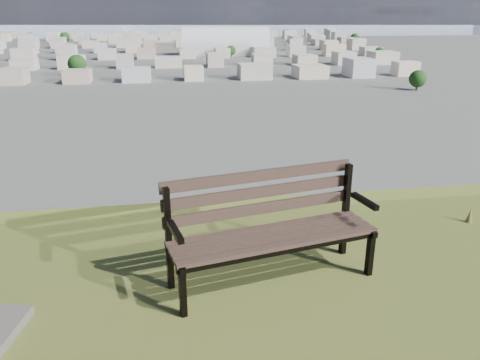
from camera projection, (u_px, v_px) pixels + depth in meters
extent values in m
cube|color=#432E26|center=(283.00, 246.00, 4.07)|extent=(1.89, 0.49, 0.04)
cube|color=#432E26|center=(277.00, 240.00, 4.18)|extent=(1.89, 0.49, 0.04)
cube|color=#432E26|center=(271.00, 234.00, 4.30)|extent=(1.89, 0.49, 0.04)
cube|color=#432E26|center=(265.00, 228.00, 4.41)|extent=(1.89, 0.49, 0.04)
cube|color=#432E26|center=(262.00, 208.00, 4.43)|extent=(1.88, 0.44, 0.11)
cube|color=#432E26|center=(261.00, 192.00, 4.40)|extent=(1.88, 0.44, 0.11)
cube|color=#432E26|center=(260.00, 176.00, 4.37)|extent=(1.88, 0.44, 0.11)
cube|color=black|center=(183.00, 291.00, 3.83)|extent=(0.07, 0.07, 0.47)
cube|color=black|center=(169.00, 239.00, 4.14)|extent=(0.07, 0.07, 0.98)
cube|color=black|center=(175.00, 257.00, 3.94)|extent=(0.16, 0.53, 0.05)
cube|color=black|center=(175.00, 232.00, 3.81)|extent=(0.13, 0.39, 0.05)
cube|color=black|center=(370.00, 253.00, 4.44)|extent=(0.07, 0.07, 0.47)
cube|color=black|center=(345.00, 210.00, 4.75)|extent=(0.07, 0.07, 0.98)
cube|color=black|center=(359.00, 224.00, 4.56)|extent=(0.16, 0.53, 0.05)
cube|color=black|center=(365.00, 201.00, 4.42)|extent=(0.13, 0.39, 0.05)
cube|color=black|center=(283.00, 251.00, 4.08)|extent=(1.88, 0.44, 0.04)
cube|color=black|center=(265.00, 232.00, 4.43)|extent=(1.88, 0.44, 0.04)
cone|color=brown|center=(470.00, 215.00, 5.60)|extent=(0.08, 0.08, 0.18)
cube|color=silver|center=(226.00, 50.00, 312.51)|extent=(59.48, 31.34, 6.31)
cylinder|color=silver|center=(226.00, 45.00, 311.44)|extent=(59.48, 31.34, 23.98)
cube|color=beige|center=(17.00, 75.00, 186.80)|extent=(11.00, 11.00, 7.00)
cube|color=#B9AE9F|center=(79.00, 74.00, 190.27)|extent=(11.00, 11.00, 7.00)
cube|color=beige|center=(139.00, 73.00, 193.74)|extent=(11.00, 11.00, 7.00)
cube|color=#B8B8BD|center=(197.00, 72.00, 197.22)|extent=(11.00, 11.00, 7.00)
cube|color=beige|center=(253.00, 71.00, 200.69)|extent=(11.00, 11.00, 7.00)
cube|color=tan|center=(307.00, 70.00, 204.17)|extent=(11.00, 11.00, 7.00)
cube|color=beige|center=(359.00, 69.00, 207.64)|extent=(11.00, 11.00, 7.00)
cube|color=beige|center=(410.00, 68.00, 211.12)|extent=(11.00, 11.00, 7.00)
cube|color=beige|center=(21.00, 63.00, 231.52)|extent=(11.00, 11.00, 7.00)
cube|color=#B8B8BD|center=(71.00, 62.00, 235.00)|extent=(11.00, 11.00, 7.00)
cube|color=beige|center=(120.00, 61.00, 238.47)|extent=(11.00, 11.00, 7.00)
cube|color=tan|center=(167.00, 60.00, 241.95)|extent=(11.00, 11.00, 7.00)
cube|color=beige|center=(214.00, 60.00, 245.42)|extent=(11.00, 11.00, 7.00)
cube|color=beige|center=(258.00, 59.00, 248.90)|extent=(11.00, 11.00, 7.00)
cube|color=beige|center=(302.00, 58.00, 252.37)|extent=(11.00, 11.00, 7.00)
cube|color=#B9AE9F|center=(344.00, 58.00, 255.85)|extent=(11.00, 11.00, 7.00)
cube|color=beige|center=(386.00, 57.00, 259.32)|extent=(11.00, 11.00, 7.00)
cube|color=tan|center=(23.00, 54.00, 276.25)|extent=(11.00, 11.00, 7.00)
cube|color=beige|center=(66.00, 54.00, 279.73)|extent=(11.00, 11.00, 7.00)
cube|color=beige|center=(107.00, 53.00, 283.20)|extent=(11.00, 11.00, 7.00)
cube|color=beige|center=(147.00, 53.00, 286.68)|extent=(11.00, 11.00, 7.00)
cube|color=#B9AE9F|center=(186.00, 52.00, 290.15)|extent=(11.00, 11.00, 7.00)
cube|color=beige|center=(225.00, 52.00, 293.63)|extent=(11.00, 11.00, 7.00)
cube|color=#B8B8BD|center=(262.00, 51.00, 297.10)|extent=(11.00, 11.00, 7.00)
cube|color=beige|center=(299.00, 51.00, 300.58)|extent=(11.00, 11.00, 7.00)
cube|color=tan|center=(334.00, 50.00, 304.05)|extent=(11.00, 11.00, 7.00)
cube|color=beige|center=(369.00, 50.00, 307.53)|extent=(11.00, 11.00, 7.00)
cube|color=#B9AE9F|center=(25.00, 48.00, 320.98)|extent=(11.00, 11.00, 7.00)
cube|color=beige|center=(61.00, 48.00, 324.46)|extent=(11.00, 11.00, 7.00)
cube|color=#B8B8BD|center=(97.00, 48.00, 327.93)|extent=(11.00, 11.00, 7.00)
cube|color=beige|center=(132.00, 47.00, 331.41)|extent=(11.00, 11.00, 7.00)
cube|color=tan|center=(166.00, 47.00, 334.88)|extent=(11.00, 11.00, 7.00)
cube|color=beige|center=(200.00, 47.00, 338.36)|extent=(11.00, 11.00, 7.00)
cube|color=beige|center=(232.00, 46.00, 341.83)|extent=(11.00, 11.00, 7.00)
cube|color=beige|center=(265.00, 46.00, 345.31)|extent=(11.00, 11.00, 7.00)
cube|color=#B9AE9F|center=(296.00, 45.00, 348.78)|extent=(11.00, 11.00, 7.00)
cube|color=beige|center=(327.00, 45.00, 352.26)|extent=(11.00, 11.00, 7.00)
cube|color=#B8B8BD|center=(357.00, 45.00, 355.73)|extent=(11.00, 11.00, 7.00)
cube|color=beige|center=(26.00, 44.00, 365.71)|extent=(11.00, 11.00, 7.00)
cube|color=beige|center=(58.00, 44.00, 369.19)|extent=(11.00, 11.00, 7.00)
cube|color=beige|center=(90.00, 43.00, 372.66)|extent=(11.00, 11.00, 7.00)
cube|color=#B9AE9F|center=(121.00, 43.00, 376.14)|extent=(11.00, 11.00, 7.00)
cube|color=beige|center=(151.00, 43.00, 379.61)|extent=(11.00, 11.00, 7.00)
cube|color=#B8B8BD|center=(181.00, 42.00, 383.09)|extent=(11.00, 11.00, 7.00)
cube|color=beige|center=(210.00, 42.00, 386.56)|extent=(11.00, 11.00, 7.00)
cube|color=tan|center=(238.00, 42.00, 390.04)|extent=(11.00, 11.00, 7.00)
cube|color=beige|center=(266.00, 42.00, 393.51)|extent=(11.00, 11.00, 7.00)
cube|color=beige|center=(294.00, 41.00, 396.99)|extent=(11.00, 11.00, 7.00)
cube|color=beige|center=(321.00, 41.00, 400.46)|extent=(11.00, 11.00, 7.00)
cube|color=#B9AE9F|center=(348.00, 41.00, 403.93)|extent=(11.00, 11.00, 7.00)
cube|color=beige|center=(27.00, 40.00, 410.44)|extent=(11.00, 11.00, 7.00)
cube|color=tan|center=(56.00, 40.00, 413.92)|extent=(11.00, 11.00, 7.00)
cube|color=beige|center=(84.00, 40.00, 417.39)|extent=(11.00, 11.00, 7.00)
cube|color=beige|center=(112.00, 40.00, 420.87)|extent=(11.00, 11.00, 7.00)
cube|color=beige|center=(139.00, 39.00, 424.34)|extent=(11.00, 11.00, 7.00)
cube|color=#B9AE9F|center=(165.00, 39.00, 427.82)|extent=(11.00, 11.00, 7.00)
cube|color=beige|center=(192.00, 39.00, 431.29)|extent=(11.00, 11.00, 7.00)
cube|color=#B8B8BD|center=(218.00, 39.00, 434.77)|extent=(11.00, 11.00, 7.00)
cube|color=beige|center=(243.00, 39.00, 438.24)|extent=(11.00, 11.00, 7.00)
cube|color=tan|center=(268.00, 38.00, 441.71)|extent=(11.00, 11.00, 7.00)
cube|color=beige|center=(293.00, 38.00, 445.19)|extent=(11.00, 11.00, 7.00)
cube|color=beige|center=(317.00, 38.00, 448.66)|extent=(11.00, 11.00, 7.00)
cube|color=beige|center=(341.00, 38.00, 452.14)|extent=(11.00, 11.00, 7.00)
cube|color=beige|center=(2.00, 38.00, 451.70)|extent=(11.00, 11.00, 7.00)
cube|color=#B8B8BD|center=(28.00, 38.00, 455.17)|extent=(11.00, 11.00, 7.00)
cube|color=beige|center=(54.00, 37.00, 458.65)|extent=(11.00, 11.00, 7.00)
cube|color=tan|center=(79.00, 37.00, 462.12)|extent=(11.00, 11.00, 7.00)
cube|color=beige|center=(104.00, 37.00, 465.60)|extent=(11.00, 11.00, 7.00)
cube|color=beige|center=(129.00, 37.00, 469.07)|extent=(11.00, 11.00, 7.00)
cube|color=beige|center=(153.00, 37.00, 472.55)|extent=(11.00, 11.00, 7.00)
cube|color=#B9AE9F|center=(177.00, 36.00, 476.02)|extent=(11.00, 11.00, 7.00)
cube|color=beige|center=(201.00, 36.00, 479.50)|extent=(11.00, 11.00, 7.00)
cube|color=#B8B8BD|center=(224.00, 36.00, 482.97)|extent=(11.00, 11.00, 7.00)
cube|color=beige|center=(247.00, 36.00, 486.44)|extent=(11.00, 11.00, 7.00)
cube|color=tan|center=(269.00, 36.00, 489.92)|extent=(11.00, 11.00, 7.00)
cube|color=beige|center=(291.00, 35.00, 493.39)|extent=(11.00, 11.00, 7.00)
cube|color=beige|center=(313.00, 35.00, 496.87)|extent=(11.00, 11.00, 7.00)
cube|color=beige|center=(335.00, 35.00, 500.34)|extent=(11.00, 11.00, 7.00)
cube|color=beige|center=(5.00, 35.00, 496.43)|extent=(11.00, 11.00, 7.00)
cube|color=#B8B8BD|center=(29.00, 35.00, 499.90)|extent=(11.00, 11.00, 7.00)
cube|color=beige|center=(52.00, 35.00, 503.38)|extent=(11.00, 11.00, 7.00)
cube|color=tan|center=(76.00, 35.00, 506.85)|extent=(11.00, 11.00, 7.00)
cube|color=beige|center=(98.00, 35.00, 510.33)|extent=(11.00, 11.00, 7.00)
cube|color=beige|center=(121.00, 35.00, 513.80)|extent=(11.00, 11.00, 7.00)
cube|color=beige|center=(143.00, 34.00, 517.28)|extent=(11.00, 11.00, 7.00)
cube|color=#B9AE9F|center=(165.00, 34.00, 520.75)|extent=(11.00, 11.00, 7.00)
cube|color=beige|center=(187.00, 34.00, 524.22)|extent=(11.00, 11.00, 7.00)
cube|color=#B8B8BD|center=(208.00, 34.00, 527.70)|extent=(11.00, 11.00, 7.00)
cube|color=beige|center=(229.00, 34.00, 531.17)|extent=(11.00, 11.00, 7.00)
cube|color=tan|center=(250.00, 34.00, 534.65)|extent=(11.00, 11.00, 7.00)
cube|color=beige|center=(270.00, 33.00, 538.12)|extent=(11.00, 11.00, 7.00)
cube|color=beige|center=(290.00, 33.00, 541.60)|extent=(11.00, 11.00, 7.00)
cube|color=beige|center=(310.00, 33.00, 545.07)|extent=(11.00, 11.00, 7.00)
cube|color=#B9AE9F|center=(330.00, 33.00, 548.55)|extent=(11.00, 11.00, 7.00)
cylinder|color=#382A1C|center=(417.00, 87.00, 172.17)|extent=(0.80, 0.80, 2.10)
sphere|color=#173211|center=(418.00, 79.00, 171.10)|extent=(6.30, 6.30, 6.30)
cylinder|color=#382A1C|center=(78.00, 73.00, 209.01)|extent=(0.80, 0.80, 2.70)
sphere|color=#173211|center=(77.00, 64.00, 207.63)|extent=(8.10, 8.10, 8.10)
cylinder|color=#382A1C|center=(379.00, 57.00, 289.51)|extent=(0.80, 0.80, 1.95)
sphere|color=#173211|center=(379.00, 52.00, 288.51)|extent=(5.85, 5.85, 5.85)
cylinder|color=#382A1C|center=(238.00, 45.00, 390.84)|extent=(0.80, 0.80, 2.25)
sphere|color=#173211|center=(238.00, 41.00, 389.70)|extent=(6.75, 6.75, 6.75)
cylinder|color=#382A1C|center=(65.00, 42.00, 424.78)|extent=(0.80, 0.80, 2.85)
sphere|color=#173211|center=(65.00, 37.00, 423.33)|extent=(8.55, 8.55, 8.55)
cylinder|color=#382A1C|center=(31.00, 40.00, 456.24)|extent=(0.80, 0.80, 2.40)
sphere|color=#173211|center=(30.00, 36.00, 455.02)|extent=(7.20, 7.20, 7.20)
cylinder|color=#382A1C|center=(231.00, 56.00, 295.04)|extent=(0.80, 0.80, 2.10)
sphere|color=#173211|center=(231.00, 51.00, 293.97)|extent=(6.30, 6.30, 6.30)
cylinder|color=#382A1C|center=(354.00, 42.00, 425.30)|extent=(0.80, 0.80, 2.55)
sphere|color=#173211|center=(355.00, 38.00, 424.00)|extent=(7.65, 7.65, 7.65)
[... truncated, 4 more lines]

